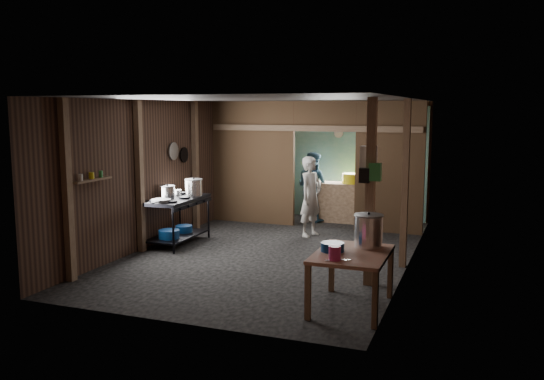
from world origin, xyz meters
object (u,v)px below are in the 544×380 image
at_px(stock_pot, 368,232).
at_px(cook, 311,197).
at_px(gas_range, 177,221).
at_px(prep_table, 351,280).
at_px(stove_pot_large, 194,188).
at_px(yellow_tub, 351,178).
at_px(pink_bucket, 335,253).

height_order(stock_pot, cook, cook).
distance_m(gas_range, prep_table, 4.32).
height_order(stove_pot_large, stock_pot, stove_pot_large).
bearing_deg(yellow_tub, stove_pot_large, -131.10).
relative_size(prep_table, cook, 0.78).
relative_size(prep_table, pink_bucket, 7.03).
bearing_deg(pink_bucket, yellow_tub, 100.64).
xyz_separation_m(stove_pot_large, pink_bucket, (3.43, -2.99, -0.20)).
bearing_deg(gas_range, cook, 35.24).
xyz_separation_m(prep_table, yellow_tub, (-1.18, 5.27, 0.60)).
relative_size(pink_bucket, yellow_tub, 0.44).
xyz_separation_m(prep_table, cook, (-1.61, 3.69, 0.42)).
height_order(stock_pot, pink_bucket, stock_pot).
height_order(pink_bucket, cook, cook).
height_order(prep_table, stock_pot, stock_pot).
relative_size(stove_pot_large, yellow_tub, 0.86).
xyz_separation_m(gas_range, pink_bucket, (3.60, -2.63, 0.37)).
relative_size(prep_table, yellow_tub, 3.10).
distance_m(stove_pot_large, stock_pot, 4.29).
distance_m(prep_table, cook, 4.05).
height_order(yellow_tub, cook, cook).
height_order(prep_table, pink_bucket, pink_bucket).
height_order(stove_pot_large, pink_bucket, stove_pot_large).
bearing_deg(stock_pot, gas_range, 154.15).
bearing_deg(stove_pot_large, pink_bucket, -41.07).
bearing_deg(stove_pot_large, prep_table, -35.93).
bearing_deg(prep_table, gas_range, 149.24).
bearing_deg(cook, stock_pot, -132.55).
bearing_deg(prep_table, cook, 113.62).
bearing_deg(stock_pot, cook, 117.56).
distance_m(stove_pot_large, cook, 2.24).
relative_size(gas_range, cook, 0.93).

